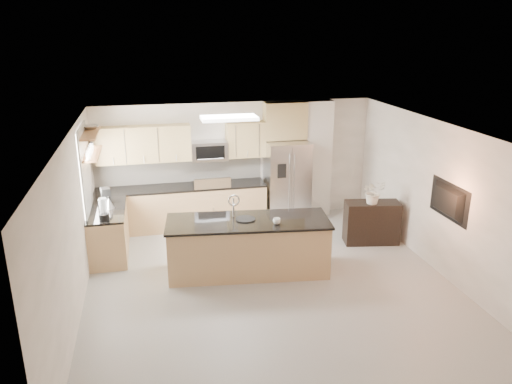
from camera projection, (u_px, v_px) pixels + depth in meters
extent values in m
plane|color=#A7A59F|center=(271.00, 286.00, 8.30)|extent=(6.50, 6.50, 0.00)
cube|color=white|center=(273.00, 132.00, 7.48)|extent=(6.00, 6.50, 0.02)
cube|color=white|center=(236.00, 162.00, 10.91)|extent=(6.00, 0.02, 2.60)
cube|color=white|center=(353.00, 328.00, 4.88)|extent=(6.00, 0.02, 2.60)
cube|color=white|center=(73.00, 229.00, 7.28)|extent=(0.02, 6.50, 2.60)
cube|color=white|center=(442.00, 200.00, 8.51)|extent=(0.02, 6.50, 2.60)
cube|color=tan|center=(182.00, 208.00, 10.63)|extent=(3.55, 0.65, 0.88)
cube|color=black|center=(181.00, 187.00, 10.48)|extent=(3.55, 0.66, 0.04)
cube|color=beige|center=(180.00, 170.00, 10.68)|extent=(3.55, 0.02, 0.52)
cube|color=tan|center=(109.00, 233.00, 9.33)|extent=(0.65, 1.50, 0.88)
cube|color=black|center=(107.00, 210.00, 9.19)|extent=(0.66, 1.50, 0.04)
cube|color=black|center=(212.00, 205.00, 10.75)|extent=(0.76, 0.64, 0.90)
cube|color=black|center=(211.00, 185.00, 10.60)|extent=(0.76, 0.62, 0.03)
cube|color=#B6B6B9|center=(213.00, 184.00, 10.29)|extent=(0.76, 0.04, 0.22)
cube|color=tan|center=(144.00, 144.00, 10.19)|extent=(1.92, 0.33, 0.75)
cube|color=tan|center=(246.00, 139.00, 10.63)|extent=(0.82, 0.33, 0.75)
cube|color=#B6B6B9|center=(209.00, 151.00, 10.49)|extent=(0.76, 0.40, 0.40)
cube|color=black|center=(210.00, 153.00, 10.31)|extent=(0.60, 0.02, 0.28)
cube|color=#B6B6B9|center=(287.00, 181.00, 10.90)|extent=(0.92, 0.75, 1.78)
cube|color=gray|center=(292.00, 187.00, 10.55)|extent=(0.02, 0.01, 1.69)
cube|color=black|center=(282.00, 171.00, 10.38)|extent=(0.18, 0.03, 0.30)
cube|color=silver|center=(317.00, 159.00, 11.14)|extent=(0.60, 0.30, 2.60)
cube|color=white|center=(85.00, 172.00, 8.89)|extent=(0.03, 1.05, 1.55)
cube|color=white|center=(86.00, 172.00, 8.89)|extent=(0.03, 1.15, 1.65)
cube|color=#91593A|center=(91.00, 154.00, 8.91)|extent=(0.30, 1.20, 0.04)
cube|color=#91593A|center=(89.00, 133.00, 8.80)|extent=(0.30, 1.20, 0.04)
cube|color=white|center=(229.00, 118.00, 8.90)|extent=(1.00, 0.50, 0.06)
cube|color=tan|center=(248.00, 247.00, 8.68)|extent=(2.82, 1.24, 0.92)
cube|color=black|center=(248.00, 221.00, 8.53)|extent=(2.88, 1.31, 0.04)
cube|color=black|center=(236.00, 223.00, 8.49)|extent=(0.58, 0.42, 0.01)
cylinder|color=#B6B6B9|center=(233.00, 207.00, 8.64)|extent=(0.03, 0.03, 0.34)
torus|color=#B6B6B9|center=(234.00, 200.00, 8.53)|extent=(0.21, 0.03, 0.21)
cube|color=black|center=(372.00, 222.00, 9.88)|extent=(1.12, 0.62, 0.85)
imported|color=white|center=(277.00, 221.00, 8.34)|extent=(0.17, 0.17, 0.10)
cylinder|color=black|center=(245.00, 219.00, 8.55)|extent=(0.34, 0.34, 0.02)
cylinder|color=black|center=(104.00, 217.00, 8.62)|extent=(0.17, 0.17, 0.12)
cylinder|color=silver|center=(103.00, 206.00, 8.56)|extent=(0.13, 0.13, 0.28)
cone|color=#B6B6B9|center=(109.00, 203.00, 9.18)|extent=(0.19, 0.19, 0.20)
cylinder|color=black|center=(108.00, 197.00, 9.14)|extent=(0.04, 0.04, 0.04)
cube|color=black|center=(106.00, 196.00, 9.43)|extent=(0.20, 0.22, 0.30)
cylinder|color=#B6B6B9|center=(106.00, 200.00, 9.40)|extent=(0.10, 0.10, 0.11)
imported|color=#B6B6B9|center=(90.00, 127.00, 9.05)|extent=(0.49, 0.49, 0.09)
imported|color=silver|center=(374.00, 186.00, 9.57)|extent=(0.67, 0.58, 0.71)
imported|color=black|center=(445.00, 201.00, 8.29)|extent=(0.14, 1.08, 0.62)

